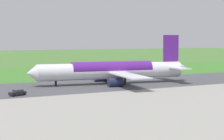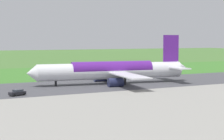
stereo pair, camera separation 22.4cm
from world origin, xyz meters
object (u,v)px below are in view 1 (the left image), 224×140
no_stopping_sign (70,70)px  service_car_ops (18,93)px  traffic_cone_orange (59,73)px  airliner_main (113,70)px

no_stopping_sign → service_car_ops: bearing=57.1°
service_car_ops → traffic_cone_orange: service_car_ops is taller
airliner_main → service_car_ops: 35.67m
service_car_ops → no_stopping_sign: bearing=-122.9°
no_stopping_sign → traffic_cone_orange: no_stopping_sign is taller
airliner_main → service_car_ops: size_ratio=11.85×
no_stopping_sign → traffic_cone_orange: (4.38, -2.25, -1.08)m
service_car_ops → traffic_cone_orange: (-30.08, -55.48, -0.57)m
service_car_ops → no_stopping_sign: 63.41m
service_car_ops → no_stopping_sign: no_stopping_sign is taller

